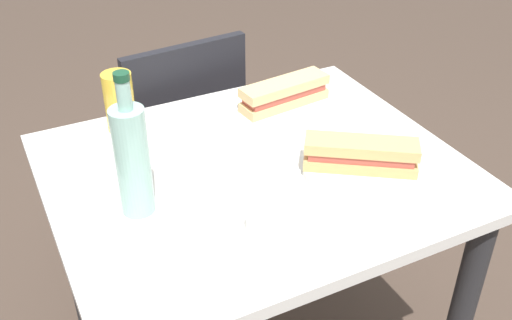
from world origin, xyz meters
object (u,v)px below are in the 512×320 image
plate_far (284,107)px  knife_far (269,97)px  plate_near (359,170)px  water_bottle (132,159)px  beer_glass (120,102)px  knife_near (354,151)px  baguette_sandwich_far (284,93)px  olive_bowl (270,222)px  dining_table (256,214)px  baguette_sandwich_near (361,154)px  chair_far (178,141)px

plate_far → knife_far: 0.06m
plate_near → water_bottle: size_ratio=0.82×
plate_near → beer_glass: bearing=134.4°
knife_near → baguette_sandwich_far: bearing=96.7°
knife_far → olive_bowl: 0.53m
water_bottle → olive_bowl: (0.21, -0.17, -0.11)m
dining_table → water_bottle: water_bottle is taller
baguette_sandwich_near → knife_far: 0.39m
beer_glass → olive_bowl: size_ratio=1.54×
knife_near → knife_far: size_ratio=0.80×
baguette_sandwich_near → knife_near: size_ratio=1.71×
plate_near → baguette_sandwich_near: size_ratio=1.04×
dining_table → baguette_sandwich_far: size_ratio=3.66×
water_bottle → olive_bowl: 0.30m
plate_far → knife_far: bearing=108.4°
baguette_sandwich_far → olive_bowl: bearing=-122.0°
baguette_sandwich_near → water_bottle: water_bottle is taller
knife_far → water_bottle: 0.55m
knife_far → beer_glass: beer_glass is taller
plate_near → baguette_sandwich_near: 0.04m
baguette_sandwich_far → plate_near: bearing=-88.6°
plate_far → beer_glass: size_ratio=1.68×
dining_table → plate_near: plate_near is taller
baguette_sandwich_near → chair_far: bearing=105.1°
chair_far → plate_near: 0.78m
dining_table → baguette_sandwich_near: 0.30m
chair_far → beer_glass: beer_glass is taller
chair_far → plate_near: chair_far is taller
knife_near → water_bottle: size_ratio=0.46×
plate_near → knife_far: size_ratio=1.43×
chair_far → baguette_sandwich_far: bearing=-64.0°
dining_table → olive_bowl: (-0.07, -0.20, 0.15)m
plate_near → baguette_sandwich_far: baguette_sandwich_far is taller
knife_near → knife_far: (-0.05, 0.33, 0.00)m
plate_near → plate_far: bearing=91.4°
plate_near → knife_far: (-0.03, 0.39, 0.01)m
knife_far → knife_near: bearing=-81.3°
plate_near → baguette_sandwich_near: (-0.00, 0.00, 0.04)m
knife_near → beer_glass: (-0.44, 0.37, 0.06)m
plate_near → knife_near: size_ratio=1.78×
plate_near → water_bottle: 0.50m
knife_far → olive_bowl: (-0.24, -0.47, -0.00)m
baguette_sandwich_far → olive_bowl: (-0.26, -0.42, -0.03)m
knife_near → water_bottle: water_bottle is taller
chair_far → plate_near: size_ratio=3.38×
water_bottle → beer_glass: (0.06, 0.34, -0.05)m
olive_bowl → knife_near: bearing=25.2°
baguette_sandwich_near → knife_near: bearing=66.2°
baguette_sandwich_near → beer_glass: beer_glass is taller
plate_near → olive_bowl: 0.28m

